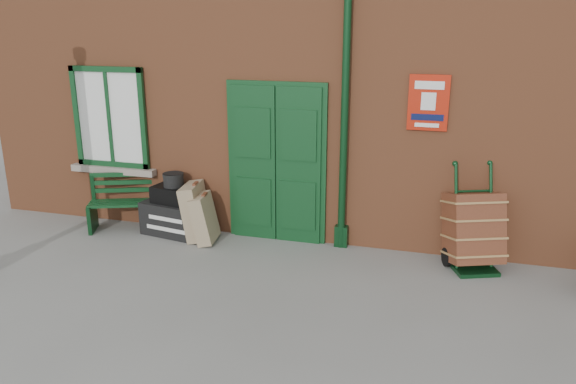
% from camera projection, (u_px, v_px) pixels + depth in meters
% --- Properties ---
extents(ground, '(80.00, 80.00, 0.00)m').
position_uv_depth(ground, '(265.00, 285.00, 6.74)').
color(ground, gray).
rests_on(ground, ground).
extents(station_building, '(10.30, 4.30, 4.36)m').
position_uv_depth(station_building, '(329.00, 75.00, 9.31)').
color(station_building, '#A15733').
rests_on(station_building, ground).
extents(bench, '(1.47, 0.92, 0.87)m').
position_uv_depth(bench, '(138.00, 200.00, 8.46)').
color(bench, '#103D1C').
rests_on(bench, ground).
extents(houdini_trunk, '(1.05, 0.69, 0.49)m').
position_uv_depth(houdini_trunk, '(177.00, 218.00, 8.28)').
color(houdini_trunk, black).
rests_on(houdini_trunk, ground).
extents(strongbox, '(0.59, 0.47, 0.24)m').
position_uv_depth(strongbox, '(172.00, 194.00, 8.19)').
color(strongbox, black).
rests_on(strongbox, houdini_trunk).
extents(hatbox, '(0.34, 0.34, 0.19)m').
position_uv_depth(hatbox, '(173.00, 180.00, 8.12)').
color(hatbox, black).
rests_on(hatbox, strongbox).
extents(suitcase_back, '(0.41, 0.61, 0.82)m').
position_uv_depth(suitcase_back, '(195.00, 211.00, 8.07)').
color(suitcase_back, '#9E8867').
rests_on(suitcase_back, ground).
extents(suitcase_front, '(0.40, 0.55, 0.70)m').
position_uv_depth(suitcase_front, '(204.00, 218.00, 7.95)').
color(suitcase_front, '#9E8867').
rests_on(suitcase_front, ground).
extents(porter_trolley, '(0.85, 0.88, 1.32)m').
position_uv_depth(porter_trolley, '(473.00, 229.00, 7.08)').
color(porter_trolley, black).
rests_on(porter_trolley, ground).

